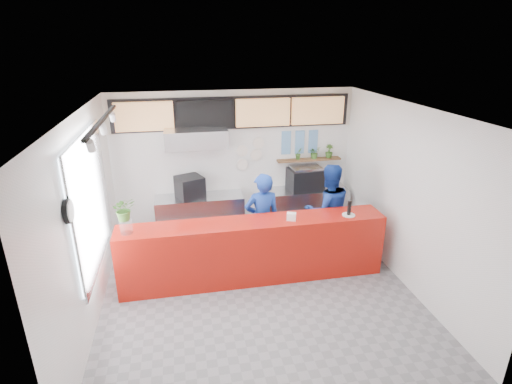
# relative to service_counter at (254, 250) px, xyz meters

# --- Properties ---
(floor) EXTENTS (5.00, 5.00, 0.00)m
(floor) POSITION_rel_service_counter_xyz_m (0.00, -0.40, -0.55)
(floor) COLOR slate
(floor) RESTS_ON ground
(ceiling) EXTENTS (5.00, 5.00, 0.00)m
(ceiling) POSITION_rel_service_counter_xyz_m (0.00, -0.40, 2.45)
(ceiling) COLOR silver
(wall_back) EXTENTS (5.00, 0.00, 5.00)m
(wall_back) POSITION_rel_service_counter_xyz_m (0.00, 2.10, 0.95)
(wall_back) COLOR white
(wall_back) RESTS_ON ground
(wall_left) EXTENTS (0.00, 5.00, 5.00)m
(wall_left) POSITION_rel_service_counter_xyz_m (-2.50, -0.40, 0.95)
(wall_left) COLOR white
(wall_left) RESTS_ON ground
(wall_right) EXTENTS (0.00, 5.00, 5.00)m
(wall_right) POSITION_rel_service_counter_xyz_m (2.50, -0.40, 0.95)
(wall_right) COLOR white
(wall_right) RESTS_ON ground
(service_counter) EXTENTS (4.50, 0.60, 1.10)m
(service_counter) POSITION_rel_service_counter_xyz_m (0.00, 0.00, 0.00)
(service_counter) COLOR #A7150B
(service_counter) RESTS_ON ground
(cream_band) EXTENTS (5.00, 0.02, 0.80)m
(cream_band) POSITION_rel_service_counter_xyz_m (0.00, 2.09, 2.05)
(cream_band) COLOR beige
(cream_band) RESTS_ON wall_back
(prep_bench) EXTENTS (1.80, 0.60, 0.90)m
(prep_bench) POSITION_rel_service_counter_xyz_m (-0.80, 1.80, -0.10)
(prep_bench) COLOR #B2B5BA
(prep_bench) RESTS_ON ground
(panini_oven) EXTENTS (0.64, 0.64, 0.44)m
(panini_oven) POSITION_rel_service_counter_xyz_m (-0.98, 1.80, 0.57)
(panini_oven) COLOR black
(panini_oven) RESTS_ON prep_bench
(extraction_hood) EXTENTS (1.20, 0.70, 0.35)m
(extraction_hood) POSITION_rel_service_counter_xyz_m (-0.80, 1.75, 1.60)
(extraction_hood) COLOR #B2B5BA
(extraction_hood) RESTS_ON ceiling
(hood_lip) EXTENTS (1.20, 0.69, 0.31)m
(hood_lip) POSITION_rel_service_counter_xyz_m (-0.80, 1.75, 1.40)
(hood_lip) COLOR #B2B5BA
(hood_lip) RESTS_ON ceiling
(right_bench) EXTENTS (1.80, 0.60, 0.90)m
(right_bench) POSITION_rel_service_counter_xyz_m (1.50, 1.80, -0.10)
(right_bench) COLOR #B2B5BA
(right_bench) RESTS_ON ground
(espresso_machine) EXTENTS (0.76, 0.57, 0.46)m
(espresso_machine) POSITION_rel_service_counter_xyz_m (1.47, 1.80, 0.58)
(espresso_machine) COLOR black
(espresso_machine) RESTS_ON right_bench
(espresso_tray) EXTENTS (0.67, 0.49, 0.06)m
(espresso_tray) POSITION_rel_service_counter_xyz_m (1.47, 1.80, 0.83)
(espresso_tray) COLOR #B0B3B7
(espresso_tray) RESTS_ON espresso_machine
(herb_shelf) EXTENTS (1.40, 0.18, 0.04)m
(herb_shelf) POSITION_rel_service_counter_xyz_m (1.60, 2.00, 0.95)
(herb_shelf) COLOR brown
(herb_shelf) RESTS_ON wall_back
(menu_board_far_left) EXTENTS (1.10, 0.10, 0.55)m
(menu_board_far_left) POSITION_rel_service_counter_xyz_m (-1.75, 1.98, 2.00)
(menu_board_far_left) COLOR tan
(menu_board_far_left) RESTS_ON wall_back
(menu_board_mid_left) EXTENTS (1.10, 0.10, 0.55)m
(menu_board_mid_left) POSITION_rel_service_counter_xyz_m (-0.59, 1.98, 2.00)
(menu_board_mid_left) COLOR black
(menu_board_mid_left) RESTS_ON wall_back
(menu_board_mid_right) EXTENTS (1.10, 0.10, 0.55)m
(menu_board_mid_right) POSITION_rel_service_counter_xyz_m (0.57, 1.98, 2.00)
(menu_board_mid_right) COLOR tan
(menu_board_mid_right) RESTS_ON wall_back
(menu_board_far_right) EXTENTS (1.10, 0.10, 0.55)m
(menu_board_far_right) POSITION_rel_service_counter_xyz_m (1.73, 1.98, 2.00)
(menu_board_far_right) COLOR tan
(menu_board_far_right) RESTS_ON wall_back
(soffit) EXTENTS (4.80, 0.04, 0.65)m
(soffit) POSITION_rel_service_counter_xyz_m (0.00, 2.06, 2.00)
(soffit) COLOR black
(soffit) RESTS_ON wall_back
(window_pane) EXTENTS (0.04, 2.20, 1.90)m
(window_pane) POSITION_rel_service_counter_xyz_m (-2.47, -0.10, 1.15)
(window_pane) COLOR silver
(window_pane) RESTS_ON wall_left
(window_frame) EXTENTS (0.03, 2.30, 2.00)m
(window_frame) POSITION_rel_service_counter_xyz_m (-2.45, -0.10, 1.15)
(window_frame) COLOR #B2B5BA
(window_frame) RESTS_ON wall_left
(wall_clock_rim) EXTENTS (0.05, 0.30, 0.30)m
(wall_clock_rim) POSITION_rel_service_counter_xyz_m (-2.46, -1.30, 1.50)
(wall_clock_rim) COLOR black
(wall_clock_rim) RESTS_ON wall_left
(wall_clock_face) EXTENTS (0.02, 0.26, 0.26)m
(wall_clock_face) POSITION_rel_service_counter_xyz_m (-2.43, -1.30, 1.50)
(wall_clock_face) COLOR white
(wall_clock_face) RESTS_ON wall_left
(track_rail) EXTENTS (0.05, 2.40, 0.04)m
(track_rail) POSITION_rel_service_counter_xyz_m (-2.10, -0.40, 2.39)
(track_rail) COLOR black
(track_rail) RESTS_ON ceiling
(dec_plate_a) EXTENTS (0.24, 0.03, 0.24)m
(dec_plate_a) POSITION_rel_service_counter_xyz_m (0.15, 2.07, 1.20)
(dec_plate_a) COLOR silver
(dec_plate_a) RESTS_ON wall_back
(dec_plate_b) EXTENTS (0.24, 0.03, 0.24)m
(dec_plate_b) POSITION_rel_service_counter_xyz_m (0.45, 2.07, 1.10)
(dec_plate_b) COLOR silver
(dec_plate_b) RESTS_ON wall_back
(dec_plate_c) EXTENTS (0.24, 0.03, 0.24)m
(dec_plate_c) POSITION_rel_service_counter_xyz_m (0.15, 2.07, 0.90)
(dec_plate_c) COLOR silver
(dec_plate_c) RESTS_ON wall_back
(dec_plate_d) EXTENTS (0.24, 0.03, 0.24)m
(dec_plate_d) POSITION_rel_service_counter_xyz_m (0.50, 2.07, 1.35)
(dec_plate_d) COLOR silver
(dec_plate_d) RESTS_ON wall_back
(photo_frame_a) EXTENTS (0.20, 0.02, 0.25)m
(photo_frame_a) POSITION_rel_service_counter_xyz_m (1.10, 2.08, 1.45)
(photo_frame_a) COLOR #598CBF
(photo_frame_a) RESTS_ON wall_back
(photo_frame_b) EXTENTS (0.20, 0.02, 0.25)m
(photo_frame_b) POSITION_rel_service_counter_xyz_m (1.40, 2.08, 1.45)
(photo_frame_b) COLOR #598CBF
(photo_frame_b) RESTS_ON wall_back
(photo_frame_c) EXTENTS (0.20, 0.02, 0.25)m
(photo_frame_c) POSITION_rel_service_counter_xyz_m (1.70, 2.08, 1.45)
(photo_frame_c) COLOR #598CBF
(photo_frame_c) RESTS_ON wall_back
(photo_frame_d) EXTENTS (0.20, 0.02, 0.25)m
(photo_frame_d) POSITION_rel_service_counter_xyz_m (1.10, 2.08, 1.20)
(photo_frame_d) COLOR #598CBF
(photo_frame_d) RESTS_ON wall_back
(photo_frame_e) EXTENTS (0.20, 0.02, 0.25)m
(photo_frame_e) POSITION_rel_service_counter_xyz_m (1.40, 2.08, 1.20)
(photo_frame_e) COLOR #598CBF
(photo_frame_e) RESTS_ON wall_back
(photo_frame_f) EXTENTS (0.20, 0.02, 0.25)m
(photo_frame_f) POSITION_rel_service_counter_xyz_m (1.70, 2.08, 1.20)
(photo_frame_f) COLOR #598CBF
(photo_frame_f) RESTS_ON wall_back
(staff_center) EXTENTS (0.67, 0.47, 1.77)m
(staff_center) POSITION_rel_service_counter_xyz_m (0.24, 0.46, 0.33)
(staff_center) COLOR navy
(staff_center) RESTS_ON ground
(staff_right) EXTENTS (0.89, 0.69, 1.82)m
(staff_right) POSITION_rel_service_counter_xyz_m (1.53, 0.58, 0.36)
(staff_right) COLOR navy
(staff_right) RESTS_ON ground
(herb_b) EXTENTS (0.17, 0.16, 0.26)m
(herb_b) POSITION_rel_service_counter_xyz_m (1.36, 2.00, 1.10)
(herb_b) COLOR #386423
(herb_b) RESTS_ON herb_shelf
(herb_c) EXTENTS (0.30, 0.28, 0.26)m
(herb_c) POSITION_rel_service_counter_xyz_m (1.72, 2.00, 1.10)
(herb_c) COLOR #386423
(herb_c) RESTS_ON herb_shelf
(herb_d) EXTENTS (0.18, 0.17, 0.29)m
(herb_d) POSITION_rel_service_counter_xyz_m (2.05, 2.00, 1.11)
(herb_d) COLOR #386423
(herb_d) RESTS_ON herb_shelf
(glass_vase) EXTENTS (0.20, 0.20, 0.24)m
(glass_vase) POSITION_rel_service_counter_xyz_m (-2.03, -0.04, 0.67)
(glass_vase) COLOR silver
(glass_vase) RESTS_ON service_counter
(basil_vase) EXTENTS (0.41, 0.38, 0.38)m
(basil_vase) POSITION_rel_service_counter_xyz_m (-2.03, -0.04, 0.96)
(basil_vase) COLOR #386423
(basil_vase) RESTS_ON glass_vase
(napkin_holder) EXTENTS (0.17, 0.14, 0.13)m
(napkin_holder) POSITION_rel_service_counter_xyz_m (0.63, -0.08, 0.62)
(napkin_holder) COLOR white
(napkin_holder) RESTS_ON service_counter
(white_plate) EXTENTS (0.25, 0.25, 0.02)m
(white_plate) POSITION_rel_service_counter_xyz_m (1.65, -0.09, 0.56)
(white_plate) COLOR white
(white_plate) RESTS_ON service_counter
(pepper_mill) EXTENTS (0.06, 0.06, 0.25)m
(pepper_mill) POSITION_rel_service_counter_xyz_m (1.65, -0.09, 0.69)
(pepper_mill) COLOR black
(pepper_mill) RESTS_ON white_plate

